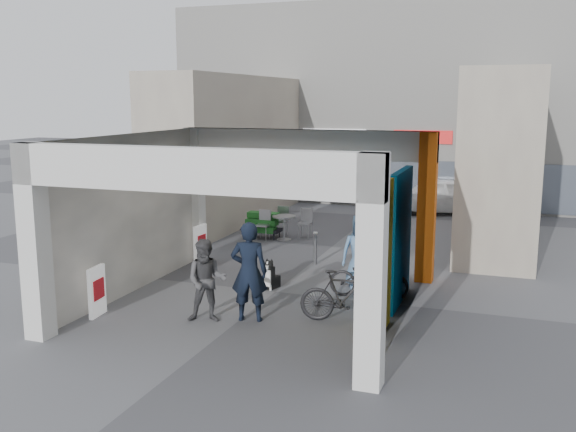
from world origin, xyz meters
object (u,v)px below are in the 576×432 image
at_px(man_elderly, 360,251).
at_px(bicycle_front, 369,278).
at_px(border_collie, 270,277).
at_px(man_crates, 366,201).
at_px(cafe_set, 284,228).
at_px(man_with_dog, 249,272).
at_px(produce_stand, 262,228).
at_px(white_van, 452,195).
at_px(bicycle_rear, 344,296).
at_px(man_back_turned, 207,281).

relative_size(man_elderly, bicycle_front, 0.99).
xyz_separation_m(border_collie, man_crates, (0.53, 7.31, 0.64)).
xyz_separation_m(cafe_set, man_with_dog, (1.93, -7.26, 0.66)).
bearing_deg(border_collie, produce_stand, 128.48).
bearing_deg(produce_stand, white_van, 57.59).
distance_m(cafe_set, man_with_dog, 7.54).
distance_m(border_collie, man_elderly, 2.11).
distance_m(man_with_dog, white_van, 13.64).
bearing_deg(man_elderly, man_with_dog, -137.74).
height_order(man_crates, bicycle_front, man_crates).
distance_m(bicycle_rear, white_van, 12.92).
bearing_deg(man_with_dog, man_back_turned, 10.04).
height_order(man_with_dog, bicycle_front, man_with_dog).
relative_size(border_collie, white_van, 0.18).
xyz_separation_m(man_back_turned, bicycle_front, (2.61, 2.48, -0.36)).
relative_size(border_collie, man_elderly, 0.42).
height_order(cafe_set, white_van, white_van).
xyz_separation_m(border_collie, white_van, (2.93, 11.32, 0.39)).
bearing_deg(cafe_set, man_elderly, -51.99).
xyz_separation_m(bicycle_front, white_van, (0.68, 11.24, 0.23)).
bearing_deg(cafe_set, man_back_turned, -81.11).
bearing_deg(border_collie, man_crates, 100.52).
bearing_deg(border_collie, cafe_set, 121.38).
xyz_separation_m(border_collie, man_elderly, (1.88, 0.79, 0.56)).
distance_m(man_crates, white_van, 4.68).
distance_m(man_crates, bicycle_front, 7.45).
bearing_deg(man_crates, bicycle_rear, 117.99).
height_order(cafe_set, man_with_dog, man_with_dog).
bearing_deg(cafe_set, bicycle_rear, -61.37).
xyz_separation_m(bicycle_rear, white_van, (0.80, 12.89, 0.16)).
distance_m(man_crates, bicycle_rear, 9.03).
relative_size(cafe_set, man_with_dog, 0.77).
xyz_separation_m(border_collie, man_back_turned, (-0.37, -2.40, 0.52)).
bearing_deg(cafe_set, man_crates, 45.65).
distance_m(produce_stand, border_collie, 5.43).
bearing_deg(man_back_turned, white_van, 57.07).
height_order(bicycle_front, white_van, white_van).
xyz_separation_m(border_collie, man_with_dog, (0.38, -2.08, 0.69)).
distance_m(border_collie, white_van, 11.70).
xyz_separation_m(cafe_set, man_crates, (2.08, 2.13, 0.61)).
xyz_separation_m(man_with_dog, man_elderly, (1.50, 2.86, -0.13)).
bearing_deg(bicycle_rear, white_van, -12.59).
bearing_deg(man_back_turned, border_collie, 61.85).
bearing_deg(man_elderly, cafe_set, 107.93).
xyz_separation_m(produce_stand, bicycle_rear, (4.32, -6.54, 0.20)).
bearing_deg(man_with_dog, border_collie, -93.44).
bearing_deg(man_back_turned, bicycle_front, 24.13).
distance_m(produce_stand, white_van, 8.17).
distance_m(man_back_turned, man_elderly, 3.90).
bearing_deg(produce_stand, man_back_turned, -69.64).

